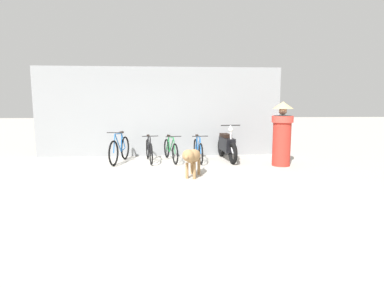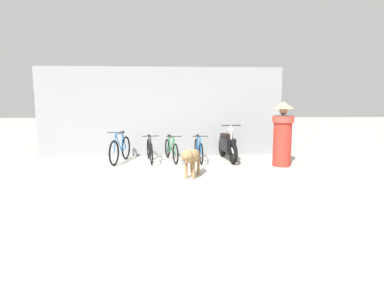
# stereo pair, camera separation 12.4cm
# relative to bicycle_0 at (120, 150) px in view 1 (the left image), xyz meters

# --- Properties ---
(ground_plane) EXTENTS (60.00, 60.00, 0.00)m
(ground_plane) POSITION_rel_bicycle_0_xyz_m (1.15, -2.05, -0.38)
(ground_plane) COLOR #ADA89E
(shop_wall_back) EXTENTS (7.97, 0.20, 2.89)m
(shop_wall_back) POSITION_rel_bicycle_0_xyz_m (1.15, 1.11, 1.07)
(shop_wall_back) COLOR gray
(shop_wall_back) RESTS_ON ground
(bicycle_0) EXTENTS (0.46, 1.69, 0.92)m
(bicycle_0) POSITION_rel_bicycle_0_xyz_m (0.00, 0.00, 0.00)
(bicycle_0) COLOR black
(bicycle_0) RESTS_ON ground
(bicycle_1) EXTENTS (0.46, 1.56, 0.81)m
(bicycle_1) POSITION_rel_bicycle_0_xyz_m (0.86, 0.01, -0.04)
(bicycle_1) COLOR black
(bicycle_1) RESTS_ON ground
(bicycle_2) EXTENTS (0.54, 1.66, 0.80)m
(bicycle_2) POSITION_rel_bicycle_0_xyz_m (1.49, 0.11, -0.05)
(bicycle_2) COLOR black
(bicycle_2) RESTS_ON ground
(bicycle_3) EXTENTS (0.46, 1.65, 0.80)m
(bicycle_3) POSITION_rel_bicycle_0_xyz_m (2.32, 0.03, -0.04)
(bicycle_3) COLOR black
(bicycle_3) RESTS_ON ground
(motorcycle) EXTENTS (0.58, 1.87, 1.11)m
(motorcycle) POSITION_rel_bicycle_0_xyz_m (3.20, 0.12, 0.07)
(motorcycle) COLOR black
(motorcycle) RESTS_ON ground
(stray_dog) EXTENTS (0.58, 1.23, 0.71)m
(stray_dog) POSITION_rel_bicycle_0_xyz_m (2.00, -1.95, 0.11)
(stray_dog) COLOR #997247
(stray_dog) RESTS_ON ground
(person_in_robes) EXTENTS (0.60, 0.60, 1.77)m
(person_in_robes) POSITION_rel_bicycle_0_xyz_m (4.57, -0.78, 0.54)
(person_in_robes) COLOR #B72D23
(person_in_robes) RESTS_ON ground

